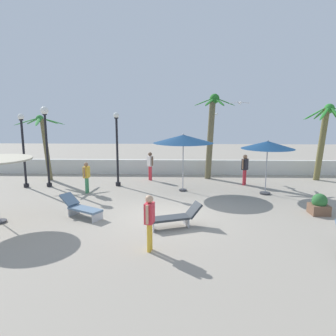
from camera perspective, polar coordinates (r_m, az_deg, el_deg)
name	(u,v)px	position (r m, az deg, el deg)	size (l,w,h in m)	color
ground_plane	(166,216)	(12.74, -0.42, -8.60)	(56.00, 56.00, 0.00)	#9E9384
boundary_wall	(171,167)	(20.88, 0.47, 0.19)	(25.20, 0.30, 0.95)	silver
patio_umbrella_0	(183,139)	(16.19, 2.75, 5.20)	(3.06, 3.06, 2.96)	#333338
patio_umbrella_1	(268,145)	(16.29, 17.43, 3.89)	(2.59, 2.59, 2.71)	#333338
palm_tree_0	(212,127)	(19.42, 7.80, 7.25)	(2.43, 2.34, 5.11)	brown
palm_tree_1	(324,132)	(20.95, 26.21, 5.82)	(2.90, 2.89, 4.53)	brown
palm_tree_2	(44,138)	(20.24, -21.35, 4.96)	(2.68, 2.71, 3.88)	brown
lamp_post_0	(117,146)	(17.57, -9.10, 3.88)	(0.31, 0.31, 4.03)	black
lamp_post_1	(46,134)	(18.30, -21.01, 5.71)	(0.42, 0.42, 4.34)	black
lamp_post_2	(23,146)	(18.67, -24.51, 3.63)	(0.33, 0.33, 3.96)	black
lounge_chair_0	(176,217)	(11.49, 1.42, -8.70)	(1.96, 1.17, 0.84)	#B7B7BC
lounge_chair_2	(81,207)	(12.97, -15.36, -6.78)	(1.89, 1.43, 0.83)	#B7B7BC
guest_0	(86,175)	(16.52, -14.39, -1.16)	(0.29, 0.55, 1.57)	#3F8C59
guest_1	(150,163)	(18.98, -3.22, 0.85)	(0.41, 0.46, 1.69)	#D8333F
guest_2	(245,167)	(18.21, 13.60, 0.24)	(0.42, 0.44, 1.72)	#D8333F
guest_3	(149,217)	(9.41, -3.34, -8.82)	(0.30, 0.55, 1.71)	gold
seagull_0	(214,114)	(20.46, 8.32, 9.53)	(0.39, 1.09, 0.16)	white
seagull_1	(240,103)	(15.20, 12.73, 11.33)	(0.92, 0.38, 0.14)	white
planter	(319,205)	(14.21, 25.46, -5.99)	(0.70, 0.70, 0.85)	brown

